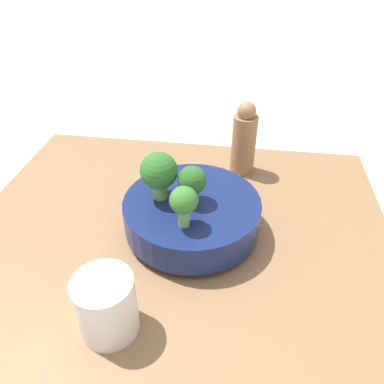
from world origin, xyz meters
name	(u,v)px	position (x,y,z in m)	size (l,w,h in m)	color
ground_plane	(175,254)	(0.00, 0.00, 0.00)	(6.00, 6.00, 0.00)	beige
table	(174,248)	(0.00, 0.00, 0.02)	(0.81, 0.74, 0.03)	olive
bowl	(192,214)	(-0.03, -0.03, 0.08)	(0.25, 0.25, 0.07)	navy
broccoli_floret_center	(192,182)	(-0.03, -0.03, 0.15)	(0.05, 0.05, 0.07)	#609347
broccoli_floret_right	(159,172)	(0.03, -0.04, 0.16)	(0.07, 0.07, 0.09)	#6BA34C
broccoli_floret_back	(184,202)	(-0.02, 0.03, 0.15)	(0.05, 0.05, 0.07)	#7AB256
cup	(106,306)	(0.06, 0.19, 0.08)	(0.09, 0.09, 0.10)	silver
pepper_mill	(244,140)	(-0.11, -0.26, 0.11)	(0.05, 0.05, 0.17)	#997047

